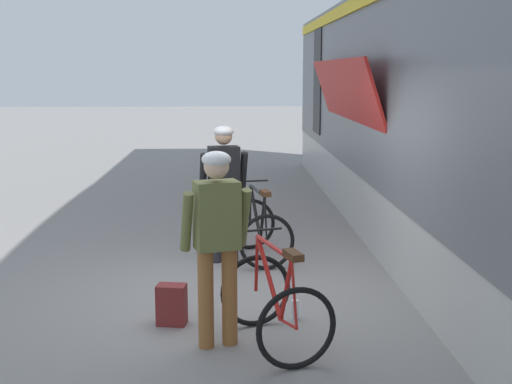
{
  "coord_description": "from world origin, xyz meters",
  "views": [
    {
      "loc": [
        -0.13,
        -7.15,
        2.44
      ],
      "look_at": [
        0.18,
        0.54,
        1.05
      ],
      "focal_mm": 47.25,
      "sensor_mm": 36.0,
      "label": 1
    }
  ],
  "objects": [
    {
      "name": "cyclist_far_in_dark",
      "position": [
        -0.2,
        1.3,
        1.05
      ],
      "size": [
        0.65,
        0.38,
        1.76
      ],
      "color": "#232328",
      "rests_on": "ground"
    },
    {
      "name": "water_bottle_near_the_bikes",
      "position": [
        0.52,
        -0.79,
        0.1
      ],
      "size": [
        0.08,
        0.08,
        0.19
      ],
      "primitive_type": "cylinder",
      "color": "silver",
      "rests_on": "ground"
    },
    {
      "name": "bicycle_far_black",
      "position": [
        0.24,
        1.39,
        0.4
      ],
      "size": [
        0.88,
        1.18,
        0.99
      ],
      "color": "black",
      "rests_on": "ground"
    },
    {
      "name": "ground_plane",
      "position": [
        0.0,
        0.0,
        0.0
      ],
      "size": [
        80.0,
        80.0,
        0.0
      ],
      "primitive_type": "plane",
      "color": "gray"
    },
    {
      "name": "bicycle_near_red",
      "position": [
        0.27,
        -1.45,
        0.4
      ],
      "size": [
        0.99,
        1.23,
        0.99
      ],
      "color": "black",
      "rests_on": "ground"
    },
    {
      "name": "cyclist_near_in_olive",
      "position": [
        -0.24,
        -1.41,
        1.05
      ],
      "size": [
        0.66,
        0.42,
        1.76
      ],
      "color": "#935B2D",
      "rests_on": "ground"
    },
    {
      "name": "backpack_on_platform",
      "position": [
        -0.7,
        -0.88,
        0.2
      ],
      "size": [
        0.3,
        0.22,
        0.4
      ],
      "primitive_type": "cube",
      "rotation": [
        0.0,
        0.0,
        -0.16
      ],
      "color": "maroon",
      "rests_on": "ground"
    }
  ]
}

